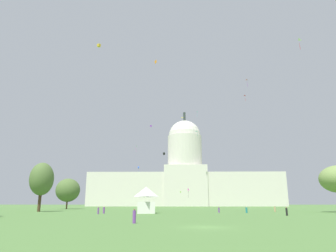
% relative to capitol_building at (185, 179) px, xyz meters
% --- Properties ---
extents(ground_plane, '(800.00, 800.00, 0.00)m').
position_rel_capitol_building_xyz_m(ground_plane, '(-4.33, -195.27, -19.46)').
color(ground_plane, '#4C7538').
extents(capitol_building, '(138.78, 27.17, 70.16)m').
position_rel_capitol_building_xyz_m(capitol_building, '(0.00, 0.00, 0.00)').
color(capitol_building, beige).
rests_on(capitol_building, ground_plane).
extents(event_tent, '(4.99, 7.44, 6.25)m').
position_rel_capitol_building_xyz_m(event_tent, '(-14.52, -152.05, -16.28)').
color(event_tent, white).
rests_on(event_tent, ground_plane).
extents(tree_west_far, '(12.40, 12.01, 12.14)m').
position_rel_capitol_building_xyz_m(tree_west_far, '(-51.21, -101.50, -12.01)').
color(tree_west_far, '#4C3823').
rests_on(tree_west_far, ground_plane).
extents(tree_west_near, '(7.86, 8.36, 13.90)m').
position_rel_capitol_building_xyz_m(tree_west_near, '(-46.22, -139.12, -10.33)').
color(tree_west_near, '#42301E').
rests_on(tree_west_near, ground_plane).
extents(person_purple_back_left, '(0.42, 0.42, 1.47)m').
position_rel_capitol_building_xyz_m(person_purple_back_left, '(3.67, -147.15, -18.79)').
color(person_purple_back_left, '#703D93').
rests_on(person_purple_back_left, ground_plane).
extents(person_purple_near_tree_west, '(0.48, 0.48, 1.63)m').
position_rel_capitol_building_xyz_m(person_purple_near_tree_west, '(-24.65, -157.98, -18.71)').
color(person_purple_near_tree_west, '#703D93').
rests_on(person_purple_near_tree_west, ground_plane).
extents(person_black_aisle_center, '(0.45, 0.45, 1.69)m').
position_rel_capitol_building_xyz_m(person_black_aisle_center, '(14.46, -165.42, -18.68)').
color(person_black_aisle_center, black).
rests_on(person_black_aisle_center, ground_plane).
extents(person_purple_near_tree_east, '(0.53, 0.53, 1.68)m').
position_rel_capitol_building_xyz_m(person_purple_near_tree_east, '(-24.32, -153.82, -18.70)').
color(person_purple_near_tree_east, '#703D93').
rests_on(person_purple_near_tree_east, ground_plane).
extents(person_purple_front_left, '(0.57, 0.57, 1.74)m').
position_rel_capitol_building_xyz_m(person_purple_front_left, '(-12.55, -189.38, -18.66)').
color(person_purple_front_left, '#703D93').
rests_on(person_purple_front_left, ground_plane).
extents(person_teal_near_tent, '(0.51, 0.51, 1.55)m').
position_rel_capitol_building_xyz_m(person_teal_near_tent, '(10.27, -148.97, -18.76)').
color(person_teal_near_tent, '#1E757A').
rests_on(person_teal_near_tent, ground_plane).
extents(person_tan_deep_crowd, '(0.47, 0.47, 1.52)m').
position_rel_capitol_building_xyz_m(person_tan_deep_crowd, '(20.28, -139.36, -18.78)').
color(person_tan_deep_crowd, tan).
rests_on(person_tan_deep_crowd, ground_plane).
extents(kite_red_high, '(1.02, 1.44, 2.29)m').
position_rel_capitol_building_xyz_m(kite_red_high, '(26.81, -87.88, 32.33)').
color(kite_red_high, red).
extents(kite_yellow_high, '(1.25, 0.96, 0.30)m').
position_rel_capitol_building_xyz_m(kite_yellow_high, '(-3.21, -68.92, 26.92)').
color(kite_yellow_high, yellow).
extents(kite_gold_high, '(0.84, 0.85, 0.64)m').
position_rel_capitol_building_xyz_m(kite_gold_high, '(-24.52, -166.09, 17.49)').
color(kite_gold_high, gold).
extents(kite_turquoise_high, '(1.84, 1.42, 2.66)m').
position_rel_capitol_building_xyz_m(kite_turquoise_high, '(5.07, -59.18, 21.78)').
color(kite_turquoise_high, teal).
extents(kite_magenta_low, '(0.69, 0.88, 4.38)m').
position_rel_capitol_building_xyz_m(kite_magenta_low, '(-1.06, -76.20, -11.42)').
color(kite_magenta_low, '#D1339E').
extents(kite_lime_low, '(0.88, 0.89, 0.76)m').
position_rel_capitol_building_xyz_m(kite_lime_low, '(-3.89, -20.84, -10.09)').
color(kite_lime_low, '#8CD133').
extents(kite_white_high, '(1.55, 1.55, 2.60)m').
position_rel_capitol_building_xyz_m(kite_white_high, '(27.38, -149.75, 26.82)').
color(kite_white_high, white).
extents(kite_green_high, '(1.01, 1.87, 3.64)m').
position_rel_capitol_building_xyz_m(kite_green_high, '(-32.19, -35.90, 17.61)').
color(kite_green_high, green).
extents(kite_blue_mid, '(0.95, 1.04, 3.47)m').
position_rel_capitol_building_xyz_m(kite_blue_mid, '(-31.96, -21.60, 5.99)').
color(kite_blue_mid, blue).
extents(kite_pink_high, '(0.85, 1.35, 2.58)m').
position_rel_capitol_building_xyz_m(kite_pink_high, '(21.32, -114.80, 29.39)').
color(kite_pink_high, pink).
extents(kite_cyan_high, '(1.22, 1.67, 2.88)m').
position_rel_capitol_building_xyz_m(kite_cyan_high, '(6.77, -34.09, 40.29)').
color(kite_cyan_high, '#33BCDB').
extents(kite_orange_high, '(0.63, 0.83, 0.98)m').
position_rel_capitol_building_xyz_m(kite_orange_high, '(-12.66, -150.92, 20.67)').
color(kite_orange_high, orange).
extents(kite_violet_high, '(1.02, 1.03, 0.88)m').
position_rel_capitol_building_xyz_m(kite_violet_high, '(-20.69, -63.01, 24.38)').
color(kite_violet_high, purple).
extents(kite_black_mid, '(0.91, 0.40, 1.04)m').
position_rel_capitol_building_xyz_m(kite_black_mid, '(-11.90, -104.41, 2.39)').
color(kite_black_mid, black).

